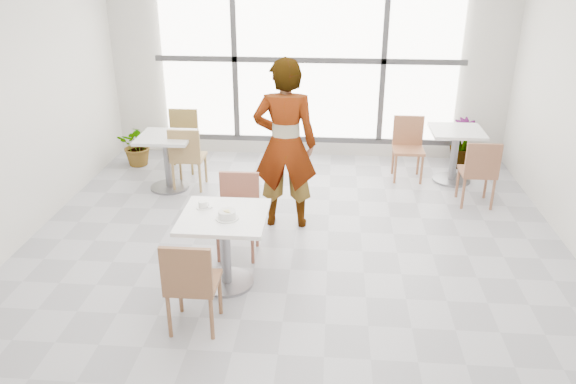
# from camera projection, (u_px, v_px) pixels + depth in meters

# --- Properties ---
(floor) EXTENTS (7.00, 7.00, 0.00)m
(floor) POSITION_uv_depth(u_px,v_px,m) (290.00, 270.00, 5.75)
(floor) COLOR #9E9EA5
(floor) RESTS_ON ground
(wall_back) EXTENTS (6.00, 0.00, 6.00)m
(wall_back) POSITION_uv_depth(u_px,v_px,m) (309.00, 59.00, 8.35)
(wall_back) COLOR silver
(wall_back) RESTS_ON ground
(window) EXTENTS (4.60, 0.07, 2.52)m
(window) POSITION_uv_depth(u_px,v_px,m) (309.00, 60.00, 8.29)
(window) COLOR white
(window) RESTS_ON ground
(main_table) EXTENTS (0.80, 0.80, 0.75)m
(main_table) POSITION_uv_depth(u_px,v_px,m) (225.00, 236.00, 5.31)
(main_table) COLOR white
(main_table) RESTS_ON ground
(chair_near) EXTENTS (0.42, 0.42, 0.87)m
(chair_near) POSITION_uv_depth(u_px,v_px,m) (191.00, 281.00, 4.64)
(chair_near) COLOR brown
(chair_near) RESTS_ON ground
(chair_far) EXTENTS (0.42, 0.42, 0.87)m
(chair_far) POSITION_uv_depth(u_px,v_px,m) (238.00, 208.00, 5.93)
(chair_far) COLOR #9D5C47
(chair_far) RESTS_ON ground
(oatmeal_bowl) EXTENTS (0.21, 0.21, 0.09)m
(oatmeal_bowl) POSITION_uv_depth(u_px,v_px,m) (227.00, 215.00, 5.12)
(oatmeal_bowl) COLOR silver
(oatmeal_bowl) RESTS_ON main_table
(coffee_cup) EXTENTS (0.16, 0.13, 0.07)m
(coffee_cup) POSITION_uv_depth(u_px,v_px,m) (203.00, 205.00, 5.34)
(coffee_cup) COLOR white
(coffee_cup) RESTS_ON main_table
(person) EXTENTS (0.73, 0.49, 1.97)m
(person) POSITION_uv_depth(u_px,v_px,m) (285.00, 145.00, 6.32)
(person) COLOR black
(person) RESTS_ON ground
(bg_table_left) EXTENTS (0.70, 0.70, 0.75)m
(bg_table_left) POSITION_uv_depth(u_px,v_px,m) (167.00, 154.00, 7.50)
(bg_table_left) COLOR silver
(bg_table_left) RESTS_ON ground
(bg_table_right) EXTENTS (0.70, 0.70, 0.75)m
(bg_table_right) POSITION_uv_depth(u_px,v_px,m) (455.00, 148.00, 7.74)
(bg_table_right) COLOR white
(bg_table_right) RESTS_ON ground
(bg_chair_left_near) EXTENTS (0.42, 0.42, 0.87)m
(bg_chair_left_near) POSITION_uv_depth(u_px,v_px,m) (187.00, 154.00, 7.46)
(bg_chair_left_near) COLOR #9E7D4A
(bg_chair_left_near) RESTS_ON ground
(bg_chair_left_far) EXTENTS (0.42, 0.42, 0.87)m
(bg_chair_left_far) POSITION_uv_depth(u_px,v_px,m) (183.00, 136.00, 8.20)
(bg_chair_left_far) COLOR olive
(bg_chair_left_far) RESTS_ON ground
(bg_chair_right_near) EXTENTS (0.42, 0.42, 0.87)m
(bg_chair_right_near) POSITION_uv_depth(u_px,v_px,m) (479.00, 169.00, 6.97)
(bg_chair_right_near) COLOR #8D5A40
(bg_chair_right_near) RESTS_ON ground
(bg_chair_right_far) EXTENTS (0.42, 0.42, 0.87)m
(bg_chair_right_far) POSITION_uv_depth(u_px,v_px,m) (408.00, 143.00, 7.88)
(bg_chair_right_far) COLOR #A36644
(bg_chair_right_far) RESTS_ON ground
(plant_left) EXTENTS (0.68, 0.62, 0.64)m
(plant_left) POSITION_uv_depth(u_px,v_px,m) (139.00, 145.00, 8.40)
(plant_left) COLOR #548E50
(plant_left) RESTS_ON ground
(plant_right) EXTENTS (0.53, 0.53, 0.73)m
(plant_right) POSITION_uv_depth(u_px,v_px,m) (464.00, 143.00, 8.30)
(plant_right) COLOR #407A3C
(plant_right) RESTS_ON ground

